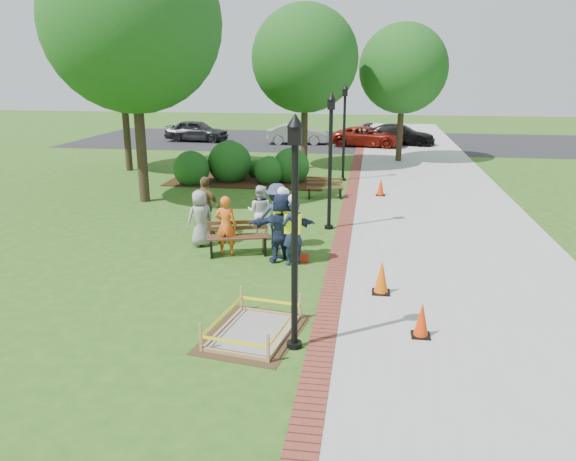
# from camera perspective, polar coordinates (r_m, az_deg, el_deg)

# --- Properties ---
(ground) EXTENTS (100.00, 100.00, 0.00)m
(ground) POSITION_cam_1_polar(r_m,az_deg,el_deg) (13.49, -2.87, -5.41)
(ground) COLOR #285116
(ground) RESTS_ON ground
(sidewalk) EXTENTS (6.00, 60.00, 0.02)m
(sidewalk) POSITION_cam_1_polar(r_m,az_deg,el_deg) (22.96, 14.55, 3.27)
(sidewalk) COLOR #9E9E99
(sidewalk) RESTS_ON ground
(brick_edging) EXTENTS (0.50, 60.00, 0.03)m
(brick_edging) POSITION_cam_1_polar(r_m,az_deg,el_deg) (22.84, 6.41, 3.64)
(brick_edging) COLOR maroon
(brick_edging) RESTS_ON ground
(mulch_bed) EXTENTS (7.00, 3.00, 0.05)m
(mulch_bed) POSITION_cam_1_polar(r_m,az_deg,el_deg) (25.39, -4.20, 4.99)
(mulch_bed) COLOR #381E0F
(mulch_bed) RESTS_ON ground
(parking_lot) EXTENTS (36.00, 12.00, 0.01)m
(parking_lot) POSITION_cam_1_polar(r_m,az_deg,el_deg) (39.67, 4.90, 9.05)
(parking_lot) COLOR black
(parking_lot) RESTS_ON ground
(wet_concrete_pad) EXTENTS (2.06, 2.55, 0.55)m
(wet_concrete_pad) POSITION_cam_1_polar(r_m,az_deg,el_deg) (10.99, -3.53, -9.35)
(wet_concrete_pad) COLOR #47331E
(wet_concrete_pad) RESTS_ON ground
(bench_near) EXTENTS (1.76, 1.00, 0.91)m
(bench_near) POSITION_cam_1_polar(r_m,az_deg,el_deg) (15.47, -5.11, -1.43)
(bench_near) COLOR brown
(bench_near) RESTS_ON ground
(bench_far) EXTENTS (1.47, 0.68, 0.77)m
(bench_far) POSITION_cam_1_polar(r_m,az_deg,el_deg) (22.17, 3.75, 3.93)
(bench_far) COLOR brown
(bench_far) RESTS_ON ground
(cone_front) EXTENTS (0.36, 0.36, 0.71)m
(cone_front) POSITION_cam_1_polar(r_m,az_deg,el_deg) (11.11, 13.42, -8.89)
(cone_front) COLOR black
(cone_front) RESTS_ON ground
(cone_back) EXTENTS (0.40, 0.40, 0.80)m
(cone_back) POSITION_cam_1_polar(r_m,az_deg,el_deg) (12.94, 9.48, -4.77)
(cone_back) COLOR black
(cone_back) RESTS_ON ground
(cone_far) EXTENTS (0.36, 0.36, 0.72)m
(cone_far) POSITION_cam_1_polar(r_m,az_deg,el_deg) (22.78, 9.40, 4.34)
(cone_far) COLOR black
(cone_far) RESTS_ON ground
(toolbox) EXTENTS (0.42, 0.27, 0.20)m
(toolbox) POSITION_cam_1_polar(r_m,az_deg,el_deg) (14.91, 1.34, -2.83)
(toolbox) COLOR #9D190C
(toolbox) RESTS_ON ground
(lamp_near) EXTENTS (0.28, 0.28, 4.26)m
(lamp_near) POSITION_cam_1_polar(r_m,az_deg,el_deg) (9.69, 0.69, 1.31)
(lamp_near) COLOR black
(lamp_near) RESTS_ON ground
(lamp_mid) EXTENTS (0.28, 0.28, 4.26)m
(lamp_mid) POSITION_cam_1_polar(r_m,az_deg,el_deg) (17.50, 4.33, 8.03)
(lamp_mid) COLOR black
(lamp_mid) RESTS_ON ground
(lamp_far) EXTENTS (0.28, 0.28, 4.26)m
(lamp_far) POSITION_cam_1_polar(r_m,az_deg,el_deg) (25.43, 5.74, 10.58)
(lamp_far) COLOR black
(lamp_far) RESTS_ON ground
(tree_left) EXTENTS (6.36, 6.36, 9.67)m
(tree_left) POSITION_cam_1_polar(r_m,az_deg,el_deg) (21.84, -15.56, 19.66)
(tree_left) COLOR #3D2D1E
(tree_left) RESTS_ON ground
(tree_back) EXTENTS (5.19, 5.19, 7.96)m
(tree_back) POSITION_cam_1_polar(r_m,az_deg,el_deg) (28.46, 1.73, 17.04)
(tree_back) COLOR #3D2D1E
(tree_back) RESTS_ON ground
(tree_right) EXTENTS (4.68, 4.68, 7.23)m
(tree_right) POSITION_cam_1_polar(r_m,az_deg,el_deg) (31.25, 11.64, 15.81)
(tree_right) COLOR #3D2D1E
(tree_right) RESTS_ON ground
(tree_far) EXTENTS (5.91, 5.91, 8.92)m
(tree_far) POSITION_cam_1_polar(r_m,az_deg,el_deg) (28.91, -16.72, 17.59)
(tree_far) COLOR #3D2D1E
(tree_far) RESTS_ON ground
(shrub_a) EXTENTS (1.59, 1.59, 1.59)m
(shrub_a) POSITION_cam_1_polar(r_m,az_deg,el_deg) (25.20, -9.72, 4.67)
(shrub_a) COLOR #184714
(shrub_a) RESTS_ON ground
(shrub_b) EXTENTS (1.96, 1.96, 1.96)m
(shrub_b) POSITION_cam_1_polar(r_m,az_deg,el_deg) (25.71, -5.90, 5.05)
(shrub_b) COLOR #184714
(shrub_b) RESTS_ON ground
(shrub_c) EXTENTS (1.32, 1.32, 1.32)m
(shrub_c) POSITION_cam_1_polar(r_m,az_deg,el_deg) (24.99, -1.89, 4.79)
(shrub_c) COLOR #184714
(shrub_c) RESTS_ON ground
(shrub_d) EXTENTS (1.65, 1.65, 1.65)m
(shrub_d) POSITION_cam_1_polar(r_m,az_deg,el_deg) (25.32, 0.31, 4.96)
(shrub_d) COLOR #184714
(shrub_d) RESTS_ON ground
(shrub_e) EXTENTS (0.89, 0.89, 0.89)m
(shrub_e) POSITION_cam_1_polar(r_m,az_deg,el_deg) (26.53, -3.27, 5.46)
(shrub_e) COLOR #184714
(shrub_e) RESTS_ON ground
(casual_person_a) EXTENTS (0.62, 0.60, 1.64)m
(casual_person_a) POSITION_cam_1_polar(r_m,az_deg,el_deg) (16.24, -8.90, 1.23)
(casual_person_a) COLOR gray
(casual_person_a) RESTS_ON ground
(casual_person_b) EXTENTS (0.53, 0.34, 1.65)m
(casual_person_b) POSITION_cam_1_polar(r_m,az_deg,el_deg) (15.37, -6.33, 0.50)
(casual_person_b) COLOR orange
(casual_person_b) RESTS_ON ground
(casual_person_c) EXTENTS (0.55, 0.39, 1.62)m
(casual_person_c) POSITION_cam_1_polar(r_m,az_deg,el_deg) (16.80, -2.86, 1.89)
(casual_person_c) COLOR silver
(casual_person_c) RESTS_ON ground
(casual_person_d) EXTENTS (0.67, 0.57, 1.79)m
(casual_person_d) POSITION_cam_1_polar(r_m,az_deg,el_deg) (17.35, -8.35, 2.50)
(casual_person_d) COLOR brown
(casual_person_d) RESTS_ON ground
(casual_person_e) EXTENTS (0.63, 0.44, 1.87)m
(casual_person_e) POSITION_cam_1_polar(r_m,az_deg,el_deg) (15.81, -1.10, 1.46)
(casual_person_e) COLOR #323859
(casual_person_e) RESTS_ON ground
(hivis_worker_a) EXTENTS (0.66, 0.48, 2.03)m
(hivis_worker_a) POSITION_cam_1_polar(r_m,az_deg,el_deg) (14.66, -0.60, 0.52)
(hivis_worker_a) COLOR #1A2F45
(hivis_worker_a) RESTS_ON ground
(hivis_worker_b) EXTENTS (0.65, 0.64, 1.88)m
(hivis_worker_b) POSITION_cam_1_polar(r_m,az_deg,el_deg) (14.49, 0.49, 0.07)
(hivis_worker_b) COLOR #1A2D44
(hivis_worker_b) RESTS_ON ground
(hivis_worker_c) EXTENTS (0.67, 0.59, 1.92)m
(hivis_worker_c) POSITION_cam_1_polar(r_m,az_deg,el_deg) (15.03, -0.33, 0.74)
(hivis_worker_c) COLOR #191E43
(hivis_worker_c) RESTS_ON ground
(parked_car_a) EXTENTS (2.39, 5.03, 1.61)m
(parked_car_a) POSITION_cam_1_polar(r_m,az_deg,el_deg) (39.84, -9.19, 8.92)
(parked_car_a) COLOR #28272A
(parked_car_a) RESTS_ON ground
(parked_car_b) EXTENTS (2.31, 4.57, 1.44)m
(parked_car_b) POSITION_cam_1_polar(r_m,az_deg,el_deg) (37.99, 0.93, 8.77)
(parked_car_b) COLOR #A0A1A5
(parked_car_b) RESTS_ON ground
(parked_car_c) EXTENTS (2.46, 4.50, 1.40)m
(parked_car_c) POSITION_cam_1_polar(r_m,az_deg,el_deg) (37.17, 8.09, 8.45)
(parked_car_c) COLOR maroon
(parked_car_c) RESTS_ON ground
(parked_car_d) EXTENTS (2.81, 4.78, 1.46)m
(parked_car_d) POSITION_cam_1_polar(r_m,az_deg,el_deg) (38.45, 11.22, 8.56)
(parked_car_d) COLOR black
(parked_car_d) RESTS_ON ground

